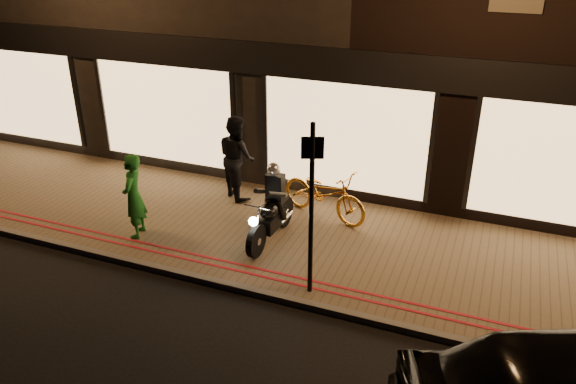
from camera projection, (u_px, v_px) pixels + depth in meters
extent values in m
plane|color=black|center=(274.00, 302.00, 9.48)|extent=(90.00, 90.00, 0.00)
cube|color=brown|center=(313.00, 242.00, 11.13)|extent=(50.00, 4.00, 0.12)
cube|color=#59544C|center=(275.00, 297.00, 9.49)|extent=(50.00, 0.14, 0.12)
cube|color=maroon|center=(284.00, 281.00, 9.80)|extent=(50.00, 0.06, 0.01)
cube|color=maroon|center=(288.00, 275.00, 9.97)|extent=(50.00, 0.06, 0.01)
cube|color=black|center=(348.00, 66.00, 11.43)|extent=(48.00, 0.12, 0.70)
cube|color=#F3BE79|center=(23.00, 95.00, 15.09)|extent=(3.60, 0.06, 2.38)
cube|color=#F3BE79|center=(166.00, 114.00, 13.59)|extent=(3.60, 0.06, 2.38)
cube|color=#F3BE79|center=(345.00, 138.00, 12.09)|extent=(3.60, 0.06, 2.38)
cube|color=#F3BE79|center=(574.00, 168.00, 10.58)|extent=(3.60, 0.06, 2.38)
cylinder|color=black|center=(256.00, 241.00, 10.43)|extent=(0.14, 0.64, 0.64)
cylinder|color=black|center=(284.00, 212.00, 11.50)|extent=(0.14, 0.64, 0.64)
cylinder|color=silver|center=(256.00, 241.00, 10.43)|extent=(0.14, 0.14, 0.14)
cylinder|color=silver|center=(284.00, 212.00, 11.50)|extent=(0.14, 0.14, 0.14)
cube|color=black|center=(272.00, 221.00, 10.97)|extent=(0.28, 0.71, 0.30)
ellipsoid|color=black|center=(269.00, 210.00, 10.73)|extent=(0.34, 0.51, 0.29)
cube|color=black|center=(278.00, 201.00, 11.09)|extent=(0.24, 0.56, 0.09)
cylinder|color=silver|center=(259.00, 208.00, 10.28)|extent=(0.60, 0.05, 0.03)
cylinder|color=silver|center=(257.00, 226.00, 10.34)|extent=(0.06, 0.33, 0.71)
sphere|color=white|center=(253.00, 221.00, 10.15)|extent=(0.18, 0.18, 0.17)
cylinder|color=silver|center=(287.00, 217.00, 11.35)|extent=(0.09, 0.55, 0.07)
cube|color=black|center=(275.00, 187.00, 10.83)|extent=(0.35, 0.23, 0.55)
sphere|color=silver|center=(274.00, 169.00, 10.60)|extent=(0.27, 0.27, 0.26)
cylinder|color=black|center=(261.00, 191.00, 10.61)|extent=(0.15, 0.61, 0.34)
cylinder|color=black|center=(276.00, 194.00, 10.50)|extent=(0.19, 0.61, 0.34)
cylinder|color=black|center=(268.00, 208.00, 11.04)|extent=(0.19, 0.29, 0.46)
cylinder|color=black|center=(281.00, 210.00, 10.94)|extent=(0.20, 0.29, 0.46)
cylinder|color=black|center=(311.00, 213.00, 8.91)|extent=(0.10, 0.10, 3.00)
cube|color=black|center=(312.00, 148.00, 8.44)|extent=(0.34, 0.16, 0.35)
imported|color=orange|center=(324.00, 193.00, 11.76)|extent=(2.19, 1.33, 1.09)
imported|color=#1B681E|center=(134.00, 196.00, 10.92)|extent=(0.58, 0.72, 1.72)
imported|color=black|center=(237.00, 157.00, 12.51)|extent=(1.17, 1.13, 1.90)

